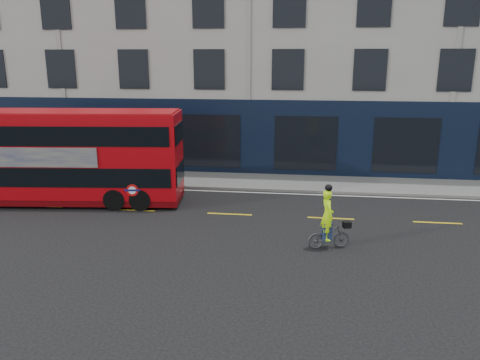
# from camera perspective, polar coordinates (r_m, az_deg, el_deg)

# --- Properties ---
(ground) EXTENTS (120.00, 120.00, 0.00)m
(ground) POSITION_cam_1_polar(r_m,az_deg,el_deg) (17.41, -2.01, -5.76)
(ground) COLOR black
(ground) RESTS_ON ground
(pavement) EXTENTS (60.00, 3.00, 0.12)m
(pavement) POSITION_cam_1_polar(r_m,az_deg,el_deg) (23.54, 0.53, -0.13)
(pavement) COLOR slate
(pavement) RESTS_ON ground
(kerb) EXTENTS (60.00, 0.12, 0.13)m
(kerb) POSITION_cam_1_polar(r_m,az_deg,el_deg) (22.10, 0.07, -1.11)
(kerb) COLOR slate
(kerb) RESTS_ON ground
(building_terrace) EXTENTS (50.00, 10.07, 15.00)m
(building_terrace) POSITION_cam_1_polar(r_m,az_deg,el_deg) (29.20, 2.14, 17.45)
(building_terrace) COLOR #A3A19A
(building_terrace) RESTS_ON ground
(road_edge_line) EXTENTS (58.00, 0.10, 0.01)m
(road_edge_line) POSITION_cam_1_polar(r_m,az_deg,el_deg) (21.83, -0.03, -1.48)
(road_edge_line) COLOR silver
(road_edge_line) RESTS_ON ground
(lane_dashes) EXTENTS (58.00, 0.12, 0.01)m
(lane_dashes) POSITION_cam_1_polar(r_m,az_deg,el_deg) (18.81, -1.27, -4.17)
(lane_dashes) COLOR gold
(lane_dashes) RESTS_ON ground
(bus) EXTENTS (10.00, 3.18, 3.96)m
(bus) POSITION_cam_1_polar(r_m,az_deg,el_deg) (21.15, -20.51, 2.71)
(bus) COLOR #AB060D
(bus) RESTS_ON ground
(cyclist) EXTENTS (1.47, 0.77, 2.18)m
(cyclist) POSITION_cam_1_polar(r_m,az_deg,el_deg) (15.56, 10.71, -5.55)
(cyclist) COLOR #494C4E
(cyclist) RESTS_ON ground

